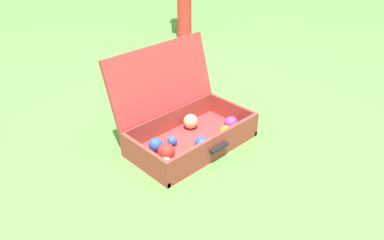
{
  "coord_description": "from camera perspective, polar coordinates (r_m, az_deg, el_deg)",
  "views": [
    {
      "loc": [
        -1.16,
        -1.18,
        1.06
      ],
      "look_at": [
        -0.06,
        -0.04,
        0.15
      ],
      "focal_mm": 35.34,
      "sensor_mm": 36.0,
      "label": 1
    }
  ],
  "objects": [
    {
      "name": "open_suitcase",
      "position": [
        1.88,
        -1.23,
        -0.54
      ],
      "size": [
        0.62,
        0.47,
        0.46
      ],
      "color": "#B23838",
      "rests_on": "ground"
    },
    {
      "name": "ground_plane",
      "position": [
        1.97,
        0.5,
        -2.6
      ],
      "size": [
        16.0,
        16.0,
        0.0
      ],
      "primitive_type": "plane",
      "color": "#569342"
    }
  ]
}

